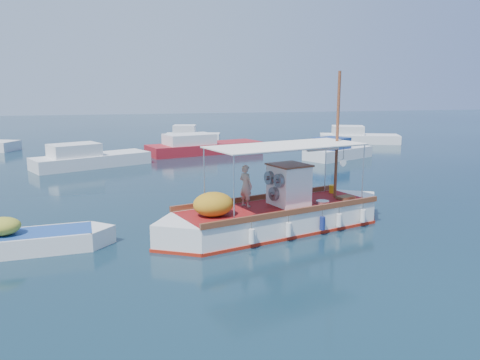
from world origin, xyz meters
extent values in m
plane|color=black|center=(0.00, 0.00, 0.00)|extent=(160.00, 160.00, 0.00)
cube|color=white|center=(0.10, -0.31, 0.34)|extent=(7.67, 4.30, 1.07)
cube|color=white|center=(-3.41, -1.29, 0.34)|extent=(2.34, 2.34, 1.07)
cube|color=white|center=(3.61, 0.66, 0.34)|extent=(2.34, 2.34, 1.07)
cube|color=#A21F0F|center=(0.10, -0.31, 0.02)|extent=(7.79, 4.40, 0.17)
cube|color=maroon|center=(0.10, -0.31, 0.86)|extent=(7.62, 4.11, 0.06)
cube|color=brown|center=(-0.23, 0.87, 0.97)|extent=(7.14, 2.08, 0.19)
cube|color=brown|center=(0.43, -1.49, 0.97)|extent=(7.14, 2.08, 0.19)
cube|color=white|center=(0.57, -0.18, 1.60)|extent=(1.46, 1.53, 1.46)
cube|color=brown|center=(0.57, -0.18, 2.36)|extent=(1.58, 1.65, 0.06)
cylinder|color=slate|center=(0.05, -0.65, 1.89)|extent=(0.34, 0.53, 0.49)
cylinder|color=slate|center=(-0.12, -0.05, 1.89)|extent=(0.34, 0.53, 0.49)
cylinder|color=slate|center=(-0.04, -0.35, 1.36)|extent=(0.34, 0.53, 0.49)
cylinder|color=brown|center=(2.72, 0.42, 3.30)|extent=(0.14, 0.14, 4.86)
cylinder|color=brown|center=(1.97, 0.21, 2.91)|extent=(1.71, 0.54, 0.08)
cylinder|color=silver|center=(-2.52, 0.06, 1.97)|extent=(0.05, 0.05, 2.19)
cylinder|color=silver|center=(-1.95, -2.00, 1.97)|extent=(0.05, 0.05, 2.19)
cylinder|color=silver|center=(2.81, 1.55, 1.97)|extent=(0.05, 0.05, 2.19)
cylinder|color=silver|center=(3.38, -0.51, 1.97)|extent=(0.05, 0.05, 2.19)
cube|color=white|center=(0.43, -0.22, 3.08)|extent=(6.15, 3.79, 0.04)
ellipsoid|color=#BA831B|center=(-2.42, -1.02, 1.28)|extent=(1.62, 1.48, 0.82)
cube|color=gold|center=(1.18, 0.54, 1.07)|extent=(0.28, 0.23, 0.39)
cylinder|color=gold|center=(3.01, 1.20, 1.04)|extent=(0.36, 0.36, 0.33)
cube|color=brown|center=(3.01, 0.09, 0.93)|extent=(0.73, 0.59, 0.12)
cylinder|color=#B2B2B2|center=(1.84, -0.39, 0.93)|extent=(0.60, 0.60, 0.12)
cylinder|color=white|center=(2.44, -0.72, 2.46)|extent=(0.29, 0.11, 0.29)
cylinder|color=white|center=(-1.40, -2.15, 0.44)|extent=(0.24, 0.24, 0.47)
cylinder|color=navy|center=(1.40, -1.36, 0.44)|extent=(0.24, 0.24, 0.47)
cylinder|color=white|center=(3.28, -0.84, 0.44)|extent=(0.24, 0.24, 0.47)
imported|color=#A39887|center=(-1.04, -0.06, 1.65)|extent=(0.60, 0.67, 1.53)
cube|color=white|center=(-8.35, -0.51, 0.21)|extent=(4.04, 1.82, 0.77)
cube|color=white|center=(-6.39, -0.37, 0.21)|extent=(1.53, 1.53, 0.77)
cube|color=#1E458E|center=(-8.35, -0.51, 0.58)|extent=(4.02, 1.65, 0.04)
ellipsoid|color=#AAA930|center=(-9.04, -0.55, 0.88)|extent=(1.19, 1.00, 0.56)
cube|color=silver|center=(-7.16, 16.00, 0.30)|extent=(7.76, 5.28, 1.00)
cube|color=silver|center=(-8.17, 15.53, 1.20)|extent=(3.56, 3.10, 0.80)
cube|color=maroon|center=(1.26, 20.51, 0.30)|extent=(9.56, 5.09, 1.00)
cube|color=silver|center=(-0.07, 20.15, 1.20)|extent=(4.15, 3.25, 0.80)
cube|color=silver|center=(10.21, 15.26, 0.30)|extent=(5.86, 4.39, 1.00)
cube|color=navy|center=(9.48, 14.90, 1.20)|extent=(2.78, 2.64, 0.80)
cube|color=silver|center=(16.61, 23.84, 0.30)|extent=(7.68, 5.19, 1.00)
cube|color=silver|center=(15.61, 24.26, 1.20)|extent=(3.52, 3.16, 0.80)
cube|color=silver|center=(1.58, 28.88, 0.30)|extent=(5.53, 3.27, 1.00)
cube|color=silver|center=(0.82, 29.08, 1.20)|extent=(2.45, 2.18, 0.80)
camera|label=1|loc=(-5.39, -15.93, 5.10)|focal=35.00mm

